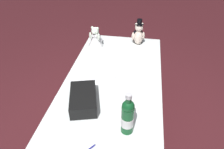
% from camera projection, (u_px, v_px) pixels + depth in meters
% --- Properties ---
extents(ground_plane, '(12.00, 12.00, 0.00)m').
position_uv_depth(ground_plane, '(112.00, 140.00, 2.30)').
color(ground_plane, '#47191E').
extents(reception_table, '(1.87, 0.85, 0.77)m').
position_uv_depth(reception_table, '(112.00, 115.00, 2.08)').
color(reception_table, white).
rests_on(reception_table, ground_plane).
extents(teddy_bear_groom, '(0.14, 0.15, 0.29)m').
position_uv_depth(teddy_bear_groom, '(138.00, 34.00, 2.40)').
color(teddy_bear_groom, beige).
rests_on(teddy_bear_groom, reception_table).
extents(teddy_bear_bride, '(0.22, 0.18, 0.23)m').
position_uv_depth(teddy_bear_bride, '(96.00, 37.00, 2.37)').
color(teddy_bear_bride, white).
rests_on(teddy_bear_bride, reception_table).
extents(champagne_bottle, '(0.08, 0.08, 0.32)m').
position_uv_depth(champagne_bottle, '(128.00, 116.00, 1.36)').
color(champagne_bottle, '#134D24').
rests_on(champagne_bottle, reception_table).
extents(gift_case_black, '(0.37, 0.27, 0.10)m').
position_uv_depth(gift_case_black, '(83.00, 99.00, 1.62)').
color(gift_case_black, black).
rests_on(gift_case_black, reception_table).
extents(guestbook, '(0.28, 0.33, 0.02)m').
position_uv_depth(guestbook, '(99.00, 73.00, 1.96)').
color(guestbook, white).
rests_on(guestbook, reception_table).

